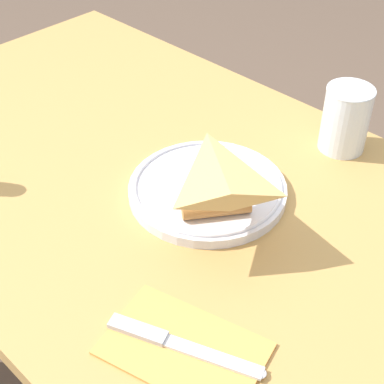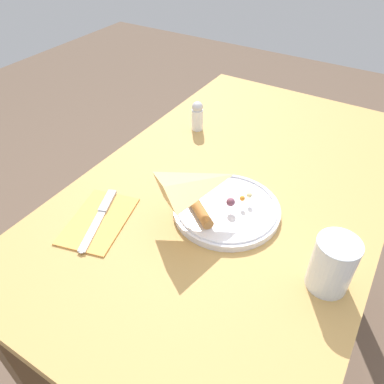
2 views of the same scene
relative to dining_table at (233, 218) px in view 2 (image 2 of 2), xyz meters
The scene contains 7 objects.
ground_plane 0.65m from the dining_table, ahead, with size 6.00×6.00×0.00m, color brown.
dining_table is the anchor object (origin of this frame).
plate_pizza 0.18m from the dining_table, 13.86° to the left, with size 0.24×0.24×0.05m.
milk_glass 0.38m from the dining_table, 56.14° to the left, with size 0.08×0.08×0.11m.
napkin_folded 0.37m from the dining_table, 35.51° to the right, with size 0.21×0.16×0.00m.
butter_knife 0.37m from the dining_table, 36.89° to the right, with size 0.19×0.09×0.01m.
salt_shaker 0.32m from the dining_table, 128.33° to the right, with size 0.03×0.03×0.09m.
Camera 2 is at (0.68, 0.29, 1.36)m, focal length 35.00 mm.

